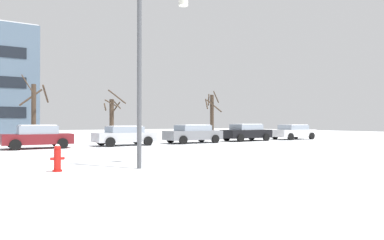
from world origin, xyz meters
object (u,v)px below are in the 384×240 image
at_px(parked_car_maroon, 37,136).
at_px(parked_car_gray, 193,133).
at_px(parked_car_silver, 124,135).
at_px(parked_car_black, 246,132).
at_px(street_lamp, 148,58).
at_px(parked_car_white, 293,132).
at_px(fire_hydrant, 57,158).

distance_m(parked_car_maroon, parked_car_gray, 11.11).
height_order(parked_car_silver, parked_car_black, parked_car_black).
bearing_deg(street_lamp, parked_car_white, 30.10).
height_order(fire_hydrant, parked_car_white, parked_car_white).
relative_size(parked_car_silver, parked_car_gray, 0.93).
relative_size(fire_hydrant, parked_car_silver, 0.22).
bearing_deg(parked_car_silver, parked_car_gray, -0.39).
bearing_deg(street_lamp, fire_hydrant, 166.97).
bearing_deg(street_lamp, parked_car_maroon, 99.65).
bearing_deg(parked_car_gray, parked_car_black, 2.08).
height_order(fire_hydrant, parked_car_maroon, parked_car_maroon).
distance_m(street_lamp, parked_car_black, 19.14).
xyz_separation_m(fire_hydrant, parked_car_maroon, (0.90, 11.23, 0.29)).
bearing_deg(parked_car_maroon, street_lamp, -80.35).
relative_size(fire_hydrant, parked_car_black, 0.21).
relative_size(parked_car_gray, parked_car_white, 1.02).
bearing_deg(fire_hydrant, parked_car_maroon, 85.41).
distance_m(fire_hydrant, street_lamp, 4.58).
relative_size(fire_hydrant, parked_car_white, 0.21).
height_order(parked_car_silver, parked_car_white, parked_car_white).
xyz_separation_m(parked_car_silver, parked_car_black, (11.11, 0.16, 0.05)).
bearing_deg(parked_car_maroon, parked_car_gray, -0.99).
height_order(parked_car_silver, parked_car_gray, parked_car_gray).
height_order(parked_car_gray, parked_car_white, parked_car_gray).
bearing_deg(parked_car_white, street_lamp, -149.90).
bearing_deg(parked_car_silver, fire_hydrant, -120.24).
relative_size(parked_car_silver, parked_car_black, 0.94).
height_order(parked_car_maroon, parked_car_white, parked_car_maroon).
distance_m(fire_hydrant, parked_car_white, 25.62).
relative_size(street_lamp, parked_car_white, 1.48).
height_order(street_lamp, parked_car_white, street_lamp).
xyz_separation_m(parked_car_maroon, parked_car_black, (16.66, 0.01, 0.02)).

